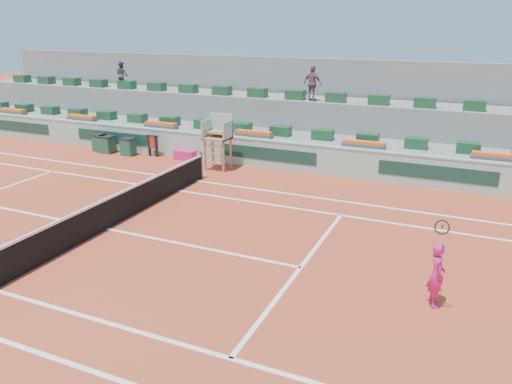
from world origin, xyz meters
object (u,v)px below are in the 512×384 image
at_px(tennis_player, 437,274).
at_px(drink_cooler_a, 128,147).
at_px(player_bag, 185,155).
at_px(umpire_chair, 218,134).

bearing_deg(tennis_player, drink_cooler_a, 151.06).
distance_m(player_bag, umpire_chair, 2.62).
relative_size(player_bag, umpire_chair, 0.42).
xyz_separation_m(drink_cooler_a, tennis_player, (14.88, -8.23, 0.36)).
height_order(drink_cooler_a, tennis_player, tennis_player).
xyz_separation_m(player_bag, umpire_chair, (2.17, -0.64, 1.32)).
bearing_deg(tennis_player, player_bag, 144.16).
bearing_deg(umpire_chair, player_bag, 163.55).
bearing_deg(player_bag, drink_cooler_a, -172.31).
height_order(player_bag, umpire_chair, umpire_chair).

